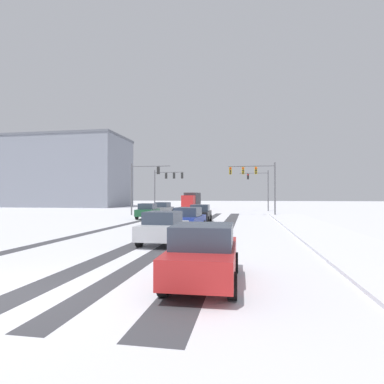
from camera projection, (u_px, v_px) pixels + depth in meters
ground_plane at (14, 298)px, 7.29m from camera, size 300.00×300.00×0.00m
wheel_track_left_lane at (197, 227)px, 24.09m from camera, size 0.75×38.16×0.01m
wheel_track_right_lane at (120, 226)px, 25.18m from camera, size 0.77×38.16×0.01m
wheel_track_center at (177, 227)px, 24.37m from camera, size 0.93×38.16×0.01m
wheel_track_oncoming at (226, 227)px, 23.71m from camera, size 1.12×38.16×0.01m
sidewalk_kerb_right at (320, 231)px, 20.91m from camera, size 4.00×38.16×0.12m
traffic_signal_near_right at (256, 177)px, 38.41m from camera, size 5.77×0.38×6.50m
traffic_signal_far_right at (260, 184)px, 50.06m from camera, size 4.61×0.38×6.50m
traffic_signal_far_left at (166, 181)px, 48.57m from camera, size 4.76×0.50×6.50m
traffic_signal_near_left at (142, 180)px, 38.85m from camera, size 5.06×0.38×6.50m
car_grey_lead at (163, 209)px, 39.00m from camera, size 1.96×4.16×1.62m
car_dark_green_second at (148, 211)px, 32.90m from camera, size 2.00×4.18×1.62m
car_black_third at (200, 213)px, 28.21m from camera, size 1.92×4.15×1.62m
car_blue_fourth at (188, 219)px, 21.24m from camera, size 2.00×4.19×1.62m
car_silver_fifth at (164, 227)px, 15.65m from camera, size 1.93×4.15×1.62m
car_red_sixth at (204, 254)px, 8.51m from camera, size 1.89×4.13×1.62m
box_truck_delivery at (192, 200)px, 57.01m from camera, size 2.45×7.46×3.02m
office_building_far_left_block at (65, 172)px, 71.15m from camera, size 27.65×14.57×15.75m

